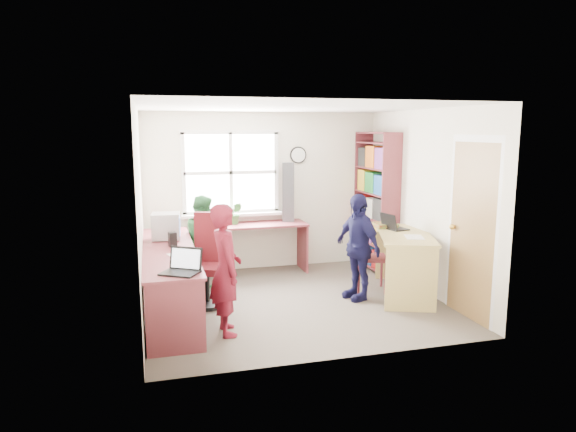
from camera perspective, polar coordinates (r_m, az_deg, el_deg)
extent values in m
cube|color=#4C443C|center=(6.56, 0.58, -9.53)|extent=(3.60, 3.40, 0.02)
cube|color=white|center=(6.20, 0.62, 12.11)|extent=(3.60, 3.40, 0.02)
cube|color=white|center=(7.91, -2.78, 2.76)|extent=(3.60, 0.02, 2.40)
cube|color=white|center=(4.67, 6.32, -2.03)|extent=(3.60, 0.02, 2.40)
cube|color=white|center=(6.04, -16.17, 0.28)|extent=(0.02, 3.40, 2.40)
cube|color=white|center=(6.97, 15.07, 1.53)|extent=(0.02, 3.40, 2.40)
cube|color=white|center=(7.76, -6.37, 4.81)|extent=(1.40, 0.01, 1.20)
cube|color=white|center=(7.76, -6.37, 4.81)|extent=(1.48, 0.04, 1.28)
cube|color=olive|center=(6.12, 19.72, -1.68)|extent=(0.02, 0.82, 2.00)
sphere|color=gold|center=(6.37, 17.76, -1.16)|extent=(0.07, 0.07, 0.07)
cylinder|color=black|center=(7.97, 1.13, 6.79)|extent=(0.26, 0.03, 0.26)
cylinder|color=white|center=(7.95, 1.17, 6.79)|extent=(0.22, 0.01, 0.22)
cube|color=brown|center=(6.22, -13.11, -3.68)|extent=(0.60, 2.70, 0.03)
cube|color=brown|center=(7.65, -4.11, -1.01)|extent=(1.65, 0.56, 0.03)
cube|color=brown|center=(6.32, -12.98, -7.00)|extent=(0.56, 0.03, 0.72)
cube|color=brown|center=(5.07, -12.34, -11.16)|extent=(0.56, 0.03, 0.72)
cube|color=brown|center=(7.59, -13.39, -4.22)|extent=(0.56, 0.03, 0.72)
cube|color=brown|center=(7.91, 1.63, -3.40)|extent=(0.03, 0.52, 0.72)
cube|color=brown|center=(5.41, -12.55, -9.80)|extent=(0.54, 0.45, 0.72)
cube|color=tan|center=(6.81, 12.84, -2.03)|extent=(1.10, 1.54, 0.03)
cube|color=tan|center=(6.25, 13.53, -6.92)|extent=(0.58, 0.24, 0.78)
cube|color=tan|center=(7.55, 12.04, -4.01)|extent=(0.58, 0.24, 0.78)
cube|color=brown|center=(7.51, 11.36, 1.07)|extent=(0.30, 0.02, 2.10)
cube|color=brown|center=(8.41, 8.33, 2.05)|extent=(0.30, 0.02, 2.10)
cube|color=brown|center=(7.88, 9.98, 9.09)|extent=(0.30, 1.00, 0.02)
cube|color=brown|center=(8.15, 9.57, -5.32)|extent=(0.30, 1.00, 0.02)
cube|color=brown|center=(8.07, 9.64, -2.85)|extent=(0.30, 1.00, 0.02)
cube|color=brown|center=(7.99, 9.71, -0.19)|extent=(0.30, 1.00, 0.02)
cube|color=brown|center=(7.94, 9.79, 2.52)|extent=(0.30, 1.00, 0.02)
cube|color=brown|center=(7.90, 9.87, 5.25)|extent=(0.30, 1.00, 0.02)
cube|color=brown|center=(7.89, 9.94, 8.00)|extent=(0.30, 1.00, 0.02)
cube|color=#AB1918|center=(7.85, 10.51, -4.82)|extent=(0.25, 0.28, 0.27)
cube|color=#184C93|center=(8.13, 9.54, -4.23)|extent=(0.25, 0.30, 0.29)
cube|color=#1D7A2E|center=(8.39, 8.68, -3.72)|extent=(0.25, 0.26, 0.30)
cube|color=gold|center=(7.77, 10.59, -2.12)|extent=(0.25, 0.28, 0.30)
cube|color=#6C317A|center=(8.05, 9.61, -1.62)|extent=(0.25, 0.30, 0.32)
cube|color=orange|center=(8.32, 8.74, -1.36)|extent=(0.25, 0.26, 0.29)
cube|color=#242424|center=(7.70, 10.68, 0.71)|extent=(0.25, 0.28, 0.32)
cube|color=beige|center=(7.99, 9.68, 0.93)|extent=(0.25, 0.30, 0.29)
cube|color=#AB1918|center=(8.26, 8.81, 1.29)|extent=(0.25, 0.26, 0.30)
cube|color=#184C93|center=(7.65, 10.77, 3.39)|extent=(0.25, 0.28, 0.29)
cube|color=#1D7A2E|center=(7.94, 9.76, 3.70)|extent=(0.25, 0.30, 0.30)
cube|color=gold|center=(8.21, 8.88, 3.98)|extent=(0.25, 0.26, 0.32)
cube|color=#6C317A|center=(7.62, 10.86, 6.30)|extent=(0.25, 0.28, 0.30)
cube|color=orange|center=(7.91, 9.84, 6.50)|extent=(0.25, 0.30, 0.32)
cube|color=#242424|center=(8.18, 8.95, 6.50)|extent=(0.25, 0.26, 0.29)
cylinder|color=black|center=(6.49, -8.90, -9.51)|extent=(0.69, 0.69, 0.05)
cylinder|color=black|center=(6.42, -8.95, -7.70)|extent=(0.07, 0.07, 0.39)
cube|color=#561016|center=(6.36, -9.00, -5.78)|extent=(0.56, 0.56, 0.08)
cube|color=#561016|center=(6.46, -8.55, -2.28)|extent=(0.41, 0.23, 0.61)
cylinder|color=maroon|center=(6.81, 7.86, -6.85)|extent=(0.04, 0.04, 0.44)
cylinder|color=maroon|center=(6.86, 10.80, -6.81)|extent=(0.04, 0.04, 0.44)
cylinder|color=maroon|center=(7.15, 7.54, -6.06)|extent=(0.04, 0.04, 0.44)
cylinder|color=maroon|center=(7.19, 10.34, -6.03)|extent=(0.04, 0.04, 0.44)
cube|color=maroon|center=(6.94, 9.19, -4.61)|extent=(0.51, 0.51, 0.04)
cube|color=maroon|center=(6.86, 7.70, -2.55)|extent=(0.14, 0.38, 0.49)
cube|color=#A1A2A5|center=(6.73, -13.36, -2.50)|extent=(0.27, 0.22, 0.02)
cube|color=#A1A2A5|center=(6.69, -13.41, -1.09)|extent=(0.37, 0.34, 0.33)
cube|color=#3F72F2|center=(6.69, -11.92, -1.05)|extent=(0.03, 0.27, 0.24)
cube|color=black|center=(5.12, -11.92, -6.22)|extent=(0.43, 0.40, 0.02)
cube|color=black|center=(5.20, -11.27, -4.64)|extent=(0.33, 0.24, 0.23)
cube|color=white|center=(5.20, -11.32, -4.66)|extent=(0.28, 0.20, 0.19)
cube|color=black|center=(7.06, 11.86, -1.37)|extent=(0.29, 0.36, 0.02)
cube|color=black|center=(6.97, 11.10, -0.59)|extent=(0.12, 0.33, 0.21)
cube|color=#3F72F2|center=(6.98, 11.16, -0.59)|extent=(0.09, 0.29, 0.17)
cube|color=black|center=(6.30, -12.71, -2.56)|extent=(0.11, 0.11, 0.17)
cube|color=black|center=(6.84, -13.45, -1.61)|extent=(0.11, 0.11, 0.18)
cube|color=black|center=(7.79, 0.03, 2.65)|extent=(0.21, 0.20, 0.90)
cube|color=red|center=(7.17, 10.74, -1.01)|extent=(0.31, 0.31, 0.06)
cube|color=silver|center=(5.85, -12.04, -4.31)|extent=(0.26, 0.32, 0.00)
cube|color=silver|center=(6.59, 13.84, -2.29)|extent=(0.31, 0.36, 0.00)
imported|color=#307932|center=(7.62, -5.81, 0.29)|extent=(0.21, 0.18, 0.33)
imported|color=maroon|center=(5.42, -6.93, -5.92)|extent=(0.36, 0.52, 1.39)
imported|color=#2A6B37|center=(7.17, -9.31, -2.68)|extent=(0.58, 0.69, 1.26)
imported|color=#131239|center=(6.55, 7.73, -3.40)|extent=(0.53, 0.85, 1.35)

